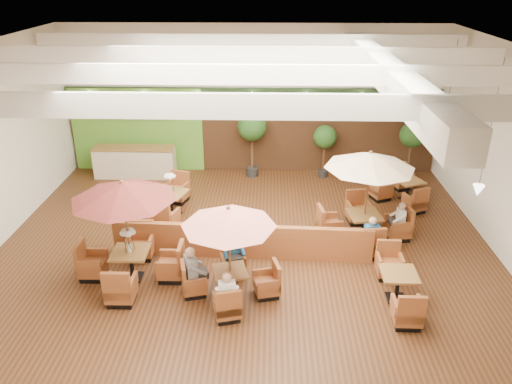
{
  "coord_description": "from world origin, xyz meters",
  "views": [
    {
      "loc": [
        0.67,
        -12.3,
        7.34
      ],
      "look_at": [
        0.3,
        0.5,
        1.5
      ],
      "focal_mm": 35.0,
      "sensor_mm": 36.0,
      "label": 1
    }
  ],
  "objects_px": {
    "table_4": "(397,286)",
    "diner_4": "(399,216)",
    "table_3": "(163,202)",
    "topiary_2": "(412,137)",
    "diner_2": "(193,267)",
    "table_2": "(368,180)",
    "service_counter": "(135,162)",
    "diner_1": "(233,249)",
    "booth_divider": "(242,241)",
    "table_0": "(125,214)",
    "table_1": "(229,235)",
    "table_5": "(400,190)",
    "diner_3": "(371,232)",
    "topiary_0": "(252,129)",
    "topiary_1": "(325,139)",
    "diner_0": "(227,290)"
  },
  "relations": [
    {
      "from": "table_0",
      "to": "diner_4",
      "type": "relative_size",
      "value": 3.86
    },
    {
      "from": "table_4",
      "to": "diner_4",
      "type": "distance_m",
      "value": 3.04
    },
    {
      "from": "table_2",
      "to": "diner_3",
      "type": "bearing_deg",
      "value": -99.02
    },
    {
      "from": "topiary_1",
      "to": "diner_0",
      "type": "xyz_separation_m",
      "value": [
        -2.94,
        -8.45,
        -0.75
      ]
    },
    {
      "from": "service_counter",
      "to": "table_0",
      "type": "relative_size",
      "value": 1.09
    },
    {
      "from": "diner_4",
      "to": "table_5",
      "type": "bearing_deg",
      "value": -16.28
    },
    {
      "from": "service_counter",
      "to": "table_1",
      "type": "distance_m",
      "value": 8.53
    },
    {
      "from": "table_5",
      "to": "topiary_1",
      "type": "relative_size",
      "value": 1.31
    },
    {
      "from": "service_counter",
      "to": "topiary_2",
      "type": "height_order",
      "value": "topiary_2"
    },
    {
      "from": "table_0",
      "to": "table_3",
      "type": "xyz_separation_m",
      "value": [
        0.1,
        3.56,
        -1.39
      ]
    },
    {
      "from": "table_1",
      "to": "topiary_0",
      "type": "height_order",
      "value": "topiary_0"
    },
    {
      "from": "table_4",
      "to": "topiary_0",
      "type": "xyz_separation_m",
      "value": [
        -3.74,
        7.63,
        1.5
      ]
    },
    {
      "from": "table_2",
      "to": "table_4",
      "type": "bearing_deg",
      "value": -92.8
    },
    {
      "from": "diner_2",
      "to": "table_2",
      "type": "bearing_deg",
      "value": 100.64
    },
    {
      "from": "table_2",
      "to": "table_0",
      "type": "bearing_deg",
      "value": -169.17
    },
    {
      "from": "service_counter",
      "to": "table_2",
      "type": "distance_m",
      "value": 9.12
    },
    {
      "from": "table_0",
      "to": "diner_4",
      "type": "distance_m",
      "value": 7.67
    },
    {
      "from": "topiary_2",
      "to": "diner_3",
      "type": "height_order",
      "value": "topiary_2"
    },
    {
      "from": "diner_3",
      "to": "table_3",
      "type": "bearing_deg",
      "value": 146.1
    },
    {
      "from": "booth_divider",
      "to": "topiary_0",
      "type": "relative_size",
      "value": 2.84
    },
    {
      "from": "service_counter",
      "to": "diner_1",
      "type": "height_order",
      "value": "diner_1"
    },
    {
      "from": "table_4",
      "to": "table_2",
      "type": "bearing_deg",
      "value": 97.09
    },
    {
      "from": "table_2",
      "to": "booth_divider",
      "type": "bearing_deg",
      "value": -170.71
    },
    {
      "from": "table_5",
      "to": "diner_2",
      "type": "bearing_deg",
      "value": -160.86
    },
    {
      "from": "service_counter",
      "to": "diner_1",
      "type": "xyz_separation_m",
      "value": [
        4.16,
        -6.49,
        0.18
      ]
    },
    {
      "from": "table_0",
      "to": "diner_1",
      "type": "relative_size",
      "value": 3.4
    },
    {
      "from": "diner_1",
      "to": "booth_divider",
      "type": "bearing_deg",
      "value": -123.06
    },
    {
      "from": "diner_2",
      "to": "diner_3",
      "type": "xyz_separation_m",
      "value": [
        4.56,
        1.89,
        -0.03
      ]
    },
    {
      "from": "table_5",
      "to": "topiary_0",
      "type": "xyz_separation_m",
      "value": [
        -5.11,
        1.98,
        1.51
      ]
    },
    {
      "from": "diner_0",
      "to": "diner_3",
      "type": "bearing_deg",
      "value": 28.26
    },
    {
      "from": "booth_divider",
      "to": "table_2",
      "type": "bearing_deg",
      "value": 20.7
    },
    {
      "from": "table_2",
      "to": "topiary_1",
      "type": "height_order",
      "value": "table_2"
    },
    {
      "from": "service_counter",
      "to": "booth_divider",
      "type": "bearing_deg",
      "value": -52.45
    },
    {
      "from": "diner_2",
      "to": "table_0",
      "type": "bearing_deg",
      "value": -132.35
    },
    {
      "from": "booth_divider",
      "to": "diner_1",
      "type": "bearing_deg",
      "value": -99.51
    },
    {
      "from": "diner_1",
      "to": "diner_2",
      "type": "relative_size",
      "value": 0.95
    },
    {
      "from": "service_counter",
      "to": "topiary_2",
      "type": "relative_size",
      "value": 1.4
    },
    {
      "from": "diner_2",
      "to": "topiary_0",
      "type": "bearing_deg",
      "value": 149.75
    },
    {
      "from": "booth_divider",
      "to": "table_2",
      "type": "distance_m",
      "value": 3.93
    },
    {
      "from": "service_counter",
      "to": "table_5",
      "type": "relative_size",
      "value": 1.14
    },
    {
      "from": "topiary_1",
      "to": "diner_2",
      "type": "height_order",
      "value": "topiary_1"
    },
    {
      "from": "table_3",
      "to": "topiary_2",
      "type": "height_order",
      "value": "topiary_2"
    },
    {
      "from": "table_0",
      "to": "topiary_2",
      "type": "height_order",
      "value": "table_0"
    },
    {
      "from": "table_3",
      "to": "diner_2",
      "type": "bearing_deg",
      "value": -51.47
    },
    {
      "from": "topiary_0",
      "to": "diner_2",
      "type": "bearing_deg",
      "value": -98.54
    },
    {
      "from": "table_0",
      "to": "table_1",
      "type": "height_order",
      "value": "table_0"
    },
    {
      "from": "diner_3",
      "to": "diner_4",
      "type": "height_order",
      "value": "diner_3"
    },
    {
      "from": "booth_divider",
      "to": "topiary_0",
      "type": "bearing_deg",
      "value": 91.61
    },
    {
      "from": "table_0",
      "to": "topiary_2",
      "type": "relative_size",
      "value": 1.28
    },
    {
      "from": "diner_0",
      "to": "diner_2",
      "type": "relative_size",
      "value": 0.91
    }
  ]
}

